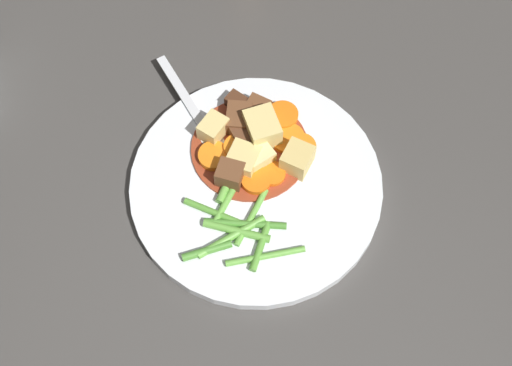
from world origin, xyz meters
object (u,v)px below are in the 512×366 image
object	(u,v)px
dinner_plate	(256,186)
fork	(199,120)
carrot_slice_2	(255,177)
potato_chunk_4	(260,129)
meat_chunk_4	(258,108)
carrot_slice_1	(272,174)
carrot_slice_3	(238,149)
carrot_slice_5	(214,157)
potato_chunk_3	(243,160)
meat_chunk_3	(239,119)
meat_chunk_2	(237,102)
potato_chunk_0	(297,159)
potato_chunk_2	(261,157)
potato_chunk_1	(213,129)
meat_chunk_1	(231,171)
carrot_slice_4	(283,116)
carrot_slice_6	(288,139)
carrot_slice_0	(300,148)

from	to	relation	value
dinner_plate	fork	distance (m)	0.10
carrot_slice_2	potato_chunk_4	bearing A→B (deg)	0.04
carrot_slice_2	fork	world-z (taller)	carrot_slice_2
dinner_plate	meat_chunk_4	world-z (taller)	meat_chunk_4
carrot_slice_1	carrot_slice_3	world-z (taller)	carrot_slice_3
carrot_slice_5	potato_chunk_4	xyz separation A→B (m)	(0.03, -0.04, 0.01)
potato_chunk_3	potato_chunk_4	distance (m)	0.04
carrot_slice_3	meat_chunk_3	xyz separation A→B (m)	(0.03, 0.00, 0.00)
meat_chunk_2	meat_chunk_4	world-z (taller)	meat_chunk_4
carrot_slice_3	potato_chunk_0	size ratio (longest dim) A/B	0.97
meat_chunk_2	potato_chunk_2	bearing A→B (deg)	-152.41
potato_chunk_1	meat_chunk_4	xyz separation A→B (m)	(0.03, -0.04, -0.00)
carrot_slice_3	meat_chunk_2	distance (m)	0.06
dinner_plate	carrot_slice_2	distance (m)	0.01
meat_chunk_3	potato_chunk_0	bearing A→B (deg)	-122.64
meat_chunk_4	carrot_slice_1	bearing A→B (deg)	-162.28
potato_chunk_0	potato_chunk_1	bearing A→B (deg)	74.38
meat_chunk_1	carrot_slice_4	bearing A→B (deg)	-31.16
potato_chunk_3	carrot_slice_5	bearing A→B (deg)	83.34
carrot_slice_2	meat_chunk_4	world-z (taller)	meat_chunk_4
dinner_plate	meat_chunk_4	xyz separation A→B (m)	(0.09, 0.01, 0.02)
carrot_slice_2	carrot_slice_6	bearing A→B (deg)	-30.54
carrot_slice_5	carrot_slice_0	bearing A→B (deg)	-76.32
carrot_slice_2	potato_chunk_1	bearing A→B (deg)	46.28
carrot_slice_4	fork	xyz separation A→B (m)	(-0.01, 0.09, -0.00)
carrot_slice_1	potato_chunk_4	size ratio (longest dim) A/B	0.71
carrot_slice_3	potato_chunk_1	bearing A→B (deg)	58.15
carrot_slice_1	meat_chunk_4	world-z (taller)	meat_chunk_4
carrot_slice_4	potato_chunk_3	world-z (taller)	potato_chunk_3
carrot_slice_4	meat_chunk_3	bearing A→B (deg)	105.06
carrot_slice_2	carrot_slice_3	size ratio (longest dim) A/B	1.03
carrot_slice_1	carrot_slice_4	world-z (taller)	carrot_slice_4
potato_chunk_1	meat_chunk_2	xyz separation A→B (m)	(0.04, -0.02, -0.00)
carrot_slice_2	potato_chunk_0	size ratio (longest dim) A/B	1.00
potato_chunk_3	meat_chunk_4	distance (m)	0.07
potato_chunk_2	meat_chunk_2	xyz separation A→B (m)	(0.07, 0.03, -0.00)
carrot_slice_6	carrot_slice_3	bearing A→B (deg)	111.47
carrot_slice_5	potato_chunk_0	size ratio (longest dim) A/B	1.07
carrot_slice_5	meat_chunk_2	world-z (taller)	meat_chunk_2
carrot_slice_6	meat_chunk_1	distance (m)	0.07
carrot_slice_2	meat_chunk_1	world-z (taller)	meat_chunk_1
carrot_slice_3	carrot_slice_6	distance (m)	0.05
carrot_slice_0	meat_chunk_4	bearing A→B (deg)	50.67
carrot_slice_5	potato_chunk_3	world-z (taller)	potato_chunk_3
carrot_slice_3	meat_chunk_4	xyz separation A→B (m)	(0.05, -0.01, 0.00)
potato_chunk_2	meat_chunk_1	bearing A→B (deg)	124.76
potato_chunk_1	potato_chunk_3	size ratio (longest dim) A/B	0.90
carrot_slice_1	potato_chunk_1	world-z (taller)	potato_chunk_1
carrot_slice_0	carrot_slice_4	size ratio (longest dim) A/B	1.00
meat_chunk_1	meat_chunk_3	xyz separation A→B (m)	(0.06, -0.00, -0.00)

